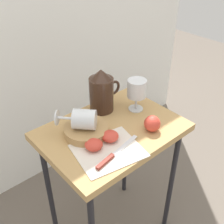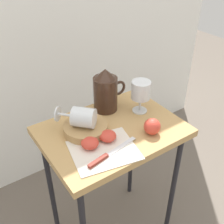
{
  "view_description": "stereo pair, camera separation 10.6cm",
  "coord_description": "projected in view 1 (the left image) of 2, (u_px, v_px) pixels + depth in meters",
  "views": [
    {
      "loc": [
        -0.58,
        -0.66,
        1.36
      ],
      "look_at": [
        0.0,
        0.0,
        0.76
      ],
      "focal_mm": 44.68,
      "sensor_mm": 36.0,
      "label": 1
    },
    {
      "loc": [
        -0.5,
        -0.73,
        1.36
      ],
      "look_at": [
        0.0,
        0.0,
        0.76
      ],
      "focal_mm": 44.68,
      "sensor_mm": 36.0,
      "label": 2
    }
  ],
  "objects": [
    {
      "name": "table",
      "position": [
        112.0,
        143.0,
        1.15
      ],
      "size": [
        0.56,
        0.4,
        0.68
      ],
      "color": "tan",
      "rests_on": "ground_plane"
    },
    {
      "name": "linen_napkin",
      "position": [
        108.0,
        151.0,
        1.0
      ],
      "size": [
        0.27,
        0.24,
        0.0
      ],
      "primitive_type": "cube",
      "rotation": [
        0.0,
        0.0,
        -0.2
      ],
      "color": "silver",
      "rests_on": "table"
    },
    {
      "name": "basket_tray",
      "position": [
        86.0,
        130.0,
        1.07
      ],
      "size": [
        0.17,
        0.17,
        0.03
      ],
      "primitive_type": "cylinder",
      "color": "#AD8451",
      "rests_on": "table"
    },
    {
      "name": "pitcher",
      "position": [
        102.0,
        94.0,
        1.18
      ],
      "size": [
        0.16,
        0.1,
        0.19
      ],
      "color": "#382319",
      "rests_on": "table"
    },
    {
      "name": "wine_glass_upright",
      "position": [
        137.0,
        90.0,
        1.17
      ],
      "size": [
        0.08,
        0.08,
        0.14
      ],
      "color": "silver",
      "rests_on": "table"
    },
    {
      "name": "wine_glass_tipped_near",
      "position": [
        83.0,
        119.0,
        1.04
      ],
      "size": [
        0.15,
        0.16,
        0.08
      ],
      "color": "silver",
      "rests_on": "basket_tray"
    },
    {
      "name": "apple_half_left",
      "position": [
        94.0,
        145.0,
        1.0
      ],
      "size": [
        0.06,
        0.06,
        0.04
      ],
      "primitive_type": "ellipsoid",
      "color": "#CC3D2D",
      "rests_on": "linen_napkin"
    },
    {
      "name": "apple_half_right",
      "position": [
        110.0,
        136.0,
        1.04
      ],
      "size": [
        0.06,
        0.06,
        0.04
      ],
      "primitive_type": "ellipsoid",
      "color": "#CC3D2D",
      "rests_on": "linen_napkin"
    },
    {
      "name": "apple_whole",
      "position": [
        152.0,
        124.0,
        1.08
      ],
      "size": [
        0.06,
        0.06,
        0.06
      ],
      "primitive_type": "sphere",
      "color": "#CC3D2D",
      "rests_on": "table"
    },
    {
      "name": "knife",
      "position": [
        112.0,
        156.0,
        0.97
      ],
      "size": [
        0.22,
        0.06,
        0.01
      ],
      "color": "silver",
      "rests_on": "linen_napkin"
    }
  ]
}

